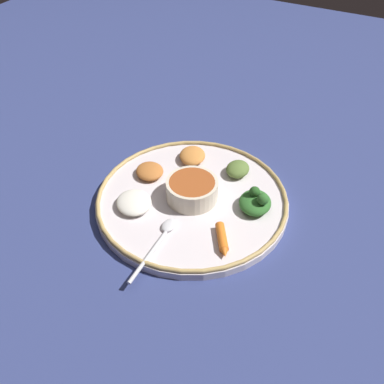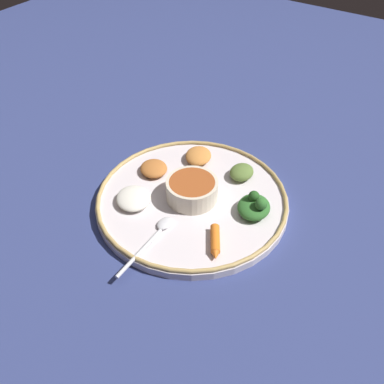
{
  "view_description": "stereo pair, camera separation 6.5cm",
  "coord_description": "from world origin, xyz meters",
  "px_view_note": "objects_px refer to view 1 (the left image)",
  "views": [
    {
      "loc": [
        0.29,
        -0.55,
        0.58
      ],
      "look_at": [
        0.0,
        0.0,
        0.03
      ],
      "focal_mm": 40.69,
      "sensor_mm": 36.0,
      "label": 1
    },
    {
      "loc": [
        0.35,
        -0.51,
        0.58
      ],
      "look_at": [
        0.0,
        0.0,
        0.03
      ],
      "focal_mm": 40.69,
      "sensor_mm": 36.0,
      "label": 2
    }
  ],
  "objects_px": {
    "center_bowl": "(192,189)",
    "greens_pile": "(256,202)",
    "spoon": "(161,239)",
    "carrot_near_spoon": "(222,240)"
  },
  "relations": [
    {
      "from": "spoon",
      "to": "center_bowl",
      "type": "bearing_deg",
      "value": 91.87
    },
    {
      "from": "spoon",
      "to": "greens_pile",
      "type": "distance_m",
      "value": 0.19
    },
    {
      "from": "center_bowl",
      "to": "carrot_near_spoon",
      "type": "relative_size",
      "value": 1.4
    },
    {
      "from": "spoon",
      "to": "carrot_near_spoon",
      "type": "distance_m",
      "value": 0.11
    },
    {
      "from": "center_bowl",
      "to": "spoon",
      "type": "xyz_separation_m",
      "value": [
        0.0,
        -0.12,
        -0.02
      ]
    },
    {
      "from": "greens_pile",
      "to": "carrot_near_spoon",
      "type": "bearing_deg",
      "value": -99.22
    },
    {
      "from": "spoon",
      "to": "carrot_near_spoon",
      "type": "relative_size",
      "value": 2.22
    },
    {
      "from": "center_bowl",
      "to": "greens_pile",
      "type": "relative_size",
      "value": 1.2
    },
    {
      "from": "spoon",
      "to": "greens_pile",
      "type": "bearing_deg",
      "value": 53.49
    },
    {
      "from": "spoon",
      "to": "greens_pile",
      "type": "height_order",
      "value": "greens_pile"
    }
  ]
}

